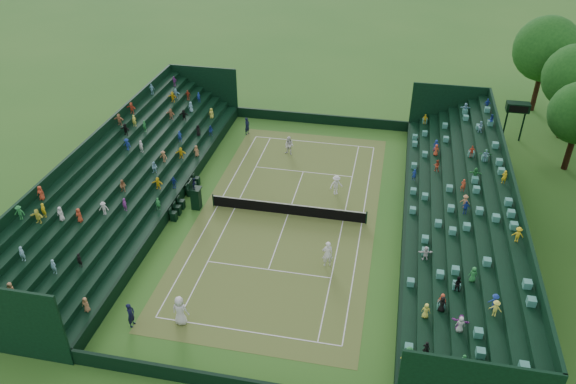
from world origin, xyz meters
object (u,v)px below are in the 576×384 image
player_far_west (289,146)px  player_far_east (336,185)px  player_near_east (328,254)px  player_near_west (180,311)px  tennis_net (288,209)px  umpire_chair (196,195)px

player_far_west → player_far_east: (4.89, -5.63, -0.03)m
player_far_west → player_far_east: size_ratio=1.03×
player_near_east → player_far_west: 15.38m
player_near_west → player_far_west: (2.06, 21.17, -0.13)m
player_far_east → player_near_east: bearing=-117.5°
player_far_west → player_far_east: player_far_west is taller
player_near_west → player_far_east: (6.94, 15.54, -0.15)m
tennis_net → player_far_east: player_far_east is taller
player_near_east → umpire_chair: bearing=-41.4°
tennis_net → player_far_west: player_far_west is taller
tennis_net → player_near_west: player_near_west is taller
umpire_chair → player_far_west: umpire_chair is taller
player_far_west → tennis_net: bearing=-62.6°
player_near_west → player_far_east: 17.02m
umpire_chair → player_far_west: size_ratio=1.55×
player_near_west → player_far_east: bearing=-112.5°
player_near_west → umpire_chair: bearing=-73.2°
tennis_net → player_far_west: size_ratio=6.87×
player_near_east → player_far_west: bearing=-86.9°
tennis_net → player_near_east: player_near_east is taller
player_far_west → player_far_east: 7.46m
player_far_west → player_near_west: bearing=-79.1°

